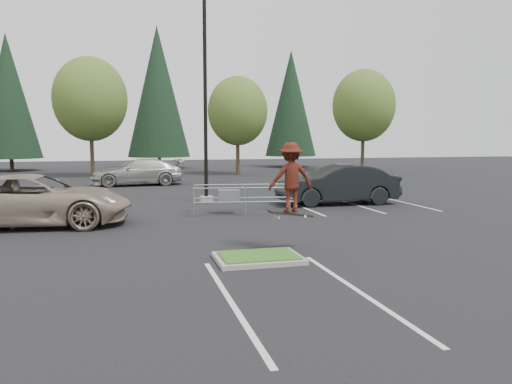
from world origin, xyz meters
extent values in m
plane|color=black|center=(0.00, 0.00, 0.00)|extent=(120.00, 120.00, 0.00)
cube|color=gray|center=(0.00, 0.00, 0.06)|extent=(2.20, 1.60, 0.12)
cube|color=#225B1C|center=(0.00, 0.00, 0.13)|extent=(1.95, 1.35, 0.05)
cube|color=silver|center=(-4.50, 9.00, 0.00)|extent=(0.12, 5.20, 0.01)
cube|color=silver|center=(-7.20, 9.00, 0.00)|extent=(0.12, 5.20, 0.01)
cube|color=silver|center=(4.50, 9.00, 0.00)|extent=(0.12, 5.20, 0.01)
cube|color=silver|center=(7.20, 9.00, 0.00)|extent=(0.12, 5.20, 0.01)
cube|color=silver|center=(9.90, 9.00, 0.00)|extent=(0.12, 5.20, 0.01)
cube|color=silver|center=(-1.35, -3.00, 0.00)|extent=(0.12, 6.00, 0.01)
cube|color=silver|center=(1.35, -3.00, 0.00)|extent=(0.12, 6.00, 0.01)
cube|color=gray|center=(0.50, 12.00, 0.15)|extent=(0.60, 0.60, 0.30)
cylinder|color=black|center=(0.50, 12.00, 5.00)|extent=(0.18, 0.18, 10.00)
cylinder|color=#38281C|center=(-6.00, 30.50, 1.75)|extent=(0.32, 0.32, 3.50)
ellipsoid|color=#3D6726|center=(-6.00, 30.50, 6.26)|extent=(5.89, 5.89, 6.77)
sphere|color=#3D6726|center=(-5.40, 30.20, 5.52)|extent=(3.68, 3.68, 3.68)
sphere|color=#3D6726|center=(-6.50, 30.90, 5.70)|extent=(4.05, 4.05, 4.05)
cylinder|color=#38281C|center=(6.00, 29.80, 1.52)|extent=(0.32, 0.32, 3.04)
ellipsoid|color=#3D6726|center=(6.00, 29.80, 5.44)|extent=(5.12, 5.12, 5.89)
sphere|color=#3D6726|center=(6.60, 29.50, 4.80)|extent=(3.20, 3.20, 3.20)
sphere|color=#3D6726|center=(5.50, 30.20, 4.96)|extent=(3.52, 3.52, 3.52)
cylinder|color=#38281C|center=(18.00, 30.30, 1.71)|extent=(0.32, 0.32, 3.42)
ellipsoid|color=#3D6726|center=(18.00, 30.30, 6.12)|extent=(5.76, 5.76, 6.62)
sphere|color=#3D6726|center=(18.60, 30.00, 5.40)|extent=(3.60, 3.60, 3.60)
sphere|color=#3D6726|center=(17.50, 30.70, 5.58)|extent=(3.96, 3.96, 3.96)
cylinder|color=#38281C|center=(-14.00, 40.00, 0.60)|extent=(0.36, 0.36, 1.20)
cone|color=black|center=(-14.00, 40.00, 7.10)|extent=(5.72, 5.72, 11.80)
cylinder|color=#38281C|center=(0.00, 40.50, 0.60)|extent=(0.36, 0.36, 1.20)
cone|color=black|center=(0.00, 40.50, 7.85)|extent=(6.38, 6.38, 13.30)
cylinder|color=#38281C|center=(14.00, 39.50, 0.60)|extent=(0.36, 0.36, 1.20)
cone|color=black|center=(14.00, 39.50, 6.85)|extent=(5.50, 5.50, 11.30)
cylinder|color=#96999E|center=(-0.70, 7.58, 0.60)|extent=(0.06, 0.06, 1.20)
cylinder|color=#96999E|center=(-0.49, 9.03, 0.60)|extent=(0.06, 0.06, 1.20)
cylinder|color=#96999E|center=(1.37, 7.28, 0.60)|extent=(0.06, 0.06, 1.20)
cylinder|color=#96999E|center=(1.58, 8.72, 0.60)|extent=(0.06, 0.06, 1.20)
cylinder|color=#96999E|center=(3.43, 6.97, 0.60)|extent=(0.06, 0.06, 1.20)
cylinder|color=#96999E|center=(3.64, 8.42, 0.60)|extent=(0.06, 0.06, 1.20)
cylinder|color=#96999E|center=(1.37, 7.28, 0.57)|extent=(4.14, 0.66, 0.05)
cylinder|color=#96999E|center=(1.37, 7.28, 1.15)|extent=(4.14, 0.66, 0.05)
cylinder|color=#96999E|center=(1.58, 8.72, 0.57)|extent=(4.14, 0.66, 0.05)
cylinder|color=#96999E|center=(1.58, 8.72, 1.15)|extent=(4.14, 0.66, 0.05)
cube|color=#96999E|center=(0.85, 8.09, 0.75)|extent=(0.96, 0.67, 0.50)
cube|color=black|center=(1.20, 1.00, 1.03)|extent=(1.30, 0.48, 0.23)
cylinder|color=beige|center=(0.81, 0.87, 0.96)|extent=(0.08, 0.05, 0.08)
cylinder|color=beige|center=(0.81, 1.13, 0.96)|extent=(0.08, 0.05, 0.08)
cylinder|color=beige|center=(1.59, 0.87, 0.96)|extent=(0.08, 0.05, 0.08)
cylinder|color=beige|center=(1.59, 1.13, 0.96)|extent=(0.08, 0.05, 0.08)
imported|color=maroon|center=(1.20, 1.00, 2.06)|extent=(1.27, 0.74, 1.96)
imported|color=gray|center=(-6.50, 7.00, 0.94)|extent=(6.98, 3.70, 1.87)
imported|color=black|center=(6.50, 9.81, 0.95)|extent=(5.80, 2.15, 1.89)
imported|color=#A5A5A0|center=(-2.57, 22.00, 0.88)|extent=(6.19, 2.85, 1.75)
camera|label=1|loc=(-3.22, -12.23, 3.17)|focal=35.00mm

